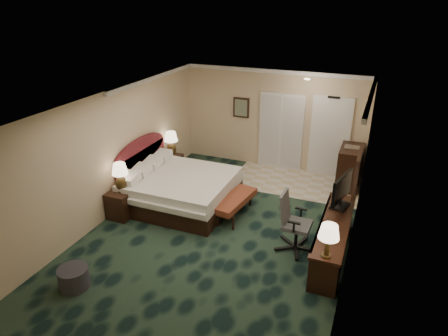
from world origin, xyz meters
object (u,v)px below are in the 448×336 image
at_px(lamp_far, 171,144).
at_px(ottoman, 74,278).
at_px(tv, 342,191).
at_px(bed, 182,190).
at_px(minibar, 350,167).
at_px(bed_bench, 235,206).
at_px(nightstand_near, 121,204).
at_px(nightstand_far, 173,165).
at_px(lamp_near, 121,177).
at_px(desk_chair, 297,223).
at_px(desk, 333,239).

distance_m(lamp_far, ottoman, 4.67).
height_order(lamp_far, tv, tv).
xyz_separation_m(bed, minibar, (3.46, 2.40, 0.16)).
distance_m(bed_bench, minibar, 3.25).
xyz_separation_m(nightstand_near, nightstand_far, (-0.02, 2.34, -0.03)).
relative_size(nightstand_near, ottoman, 1.19).
relative_size(nightstand_near, lamp_near, 0.93).
xyz_separation_m(nightstand_near, ottoman, (0.62, -2.22, -0.12)).
distance_m(lamp_far, minibar, 4.58).
bearing_deg(ottoman, lamp_near, 104.64).
relative_size(bed_bench, tv, 1.53).
bearing_deg(desk_chair, nightstand_far, 152.36).
distance_m(bed, lamp_far, 1.77).
distance_m(bed, ottoman, 3.22).
bearing_deg(nightstand_near, desk, 3.59).
xyz_separation_m(lamp_near, bed_bench, (2.24, 0.91, -0.70)).
relative_size(bed, nightstand_far, 4.10).
bearing_deg(lamp_near, minibar, 37.22).
bearing_deg(nightstand_far, desk, -24.65).
bearing_deg(lamp_near, bed, 45.00).
xyz_separation_m(nightstand_far, bed_bench, (2.29, -1.38, -0.05)).
bearing_deg(bed, bed_bench, -0.96).
distance_m(ottoman, desk, 4.59).
bearing_deg(bed_bench, desk, -8.96).
bearing_deg(minibar, desk, -89.18).
bearing_deg(minibar, bed_bench, -131.53).
relative_size(lamp_near, desk, 0.27).
xyz_separation_m(desk_chair, minibar, (0.62, 3.15, -0.06)).
height_order(lamp_far, bed_bench, lamp_far).
height_order(lamp_far, desk_chair, lamp_far).
xyz_separation_m(bed, lamp_far, (-0.99, 1.37, 0.52)).
height_order(desk, desk_chair, desk_chair).
xyz_separation_m(ottoman, minibar, (3.80, 5.60, 0.34)).
distance_m(ottoman, minibar, 6.78).
bearing_deg(desk, lamp_far, 155.27).
xyz_separation_m(tv, desk_chair, (-0.67, -0.70, -0.45)).
height_order(bed, desk_chair, desk_chair).
bearing_deg(desk, tv, 90.23).
bearing_deg(desk_chair, lamp_near, -175.91).
relative_size(desk, desk_chair, 2.09).
bearing_deg(tv, minibar, 104.79).
distance_m(tv, minibar, 2.51).
bearing_deg(nightstand_far, bed, -54.13).
bearing_deg(bed_bench, lamp_near, -149.67).
bearing_deg(tv, lamp_near, -154.98).
bearing_deg(minibar, tv, -89.03).
xyz_separation_m(nightstand_near, desk_chair, (3.79, 0.23, 0.27)).
relative_size(nightstand_far, lamp_near, 0.85).
bearing_deg(desk, minibar, 90.82).
bearing_deg(lamp_near, desk_chair, 2.76).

